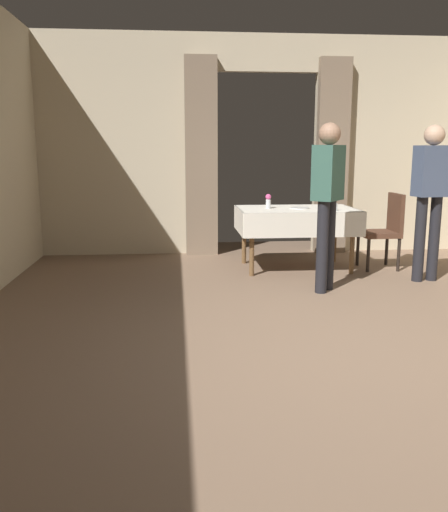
{
  "coord_description": "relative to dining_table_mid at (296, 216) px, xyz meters",
  "views": [
    {
      "loc": [
        -1.28,
        -3.46,
        1.45
      ],
      "look_at": [
        -0.92,
        0.53,
        0.66
      ],
      "focal_mm": 37.86,
      "sensor_mm": 36.0,
      "label": 1
    }
  ],
  "objects": [
    {
      "name": "ground",
      "position": [
        -0.19,
        -3.02,
        -0.65
      ],
      "size": [
        10.08,
        10.08,
        0.0
      ],
      "primitive_type": "plane",
      "color": "#7A604C"
    },
    {
      "name": "wall_back",
      "position": [
        -0.19,
        1.16,
        0.87
      ],
      "size": [
        6.4,
        0.27,
        3.0
      ],
      "color": "beige",
      "rests_on": "ground"
    },
    {
      "name": "dining_table_mid",
      "position": [
        0.0,
        0.0,
        0.0
      ],
      "size": [
        1.44,
        0.96,
        0.75
      ],
      "color": "brown",
      "rests_on": "ground"
    },
    {
      "name": "chair_mid_right",
      "position": [
        1.1,
        -0.09,
        -0.14
      ],
      "size": [
        0.44,
        0.44,
        0.93
      ],
      "color": "black",
      "rests_on": "ground"
    },
    {
      "name": "flower_vase_mid",
      "position": [
        -0.35,
        0.01,
        0.19
      ],
      "size": [
        0.07,
        0.07,
        0.18
      ],
      "color": "silver",
      "rests_on": "dining_table_mid"
    },
    {
      "name": "plate_mid_b",
      "position": [
        0.03,
        -0.03,
        0.1
      ],
      "size": [
        0.23,
        0.23,
        0.01
      ],
      "primitive_type": "cylinder",
      "color": "white",
      "rests_on": "dining_table_mid"
    },
    {
      "name": "glass_mid_c",
      "position": [
        0.39,
        -0.28,
        0.14
      ],
      "size": [
        0.07,
        0.07,
        0.09
      ],
      "primitive_type": "cylinder",
      "color": "silver",
      "rests_on": "dining_table_mid"
    },
    {
      "name": "person_waiter_by_doorway",
      "position": [
        1.31,
        -0.77,
        0.37
      ],
      "size": [
        0.39,
        0.27,
        1.72
      ],
      "color": "black",
      "rests_on": "ground"
    },
    {
      "name": "person_diner_standing_aside",
      "position": [
        0.06,
        -1.11,
        0.37
      ],
      "size": [
        0.39,
        0.42,
        1.72
      ],
      "color": "black",
      "rests_on": "ground"
    }
  ]
}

